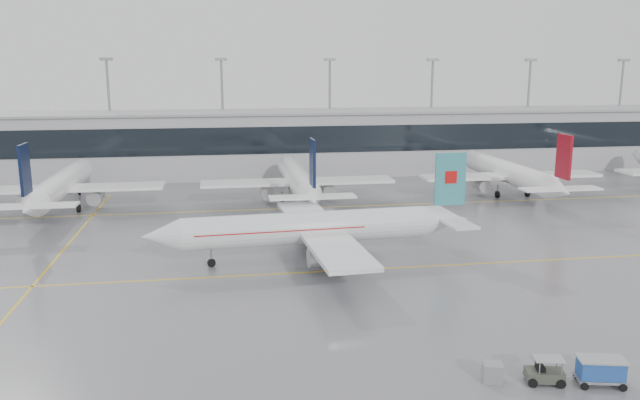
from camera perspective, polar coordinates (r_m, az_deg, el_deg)
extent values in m
plane|color=slate|center=(65.03, 1.68, -6.49)|extent=(320.00, 320.00, 0.00)
cube|color=yellow|center=(65.03, 1.68, -6.48)|extent=(120.00, 0.25, 0.01)
cube|color=yellow|center=(93.62, -1.74, -0.74)|extent=(120.00, 0.25, 0.01)
cube|color=yellow|center=(80.47, -22.01, -3.74)|extent=(0.25, 60.00, 0.01)
cube|color=#9F9FA3|center=(124.00, -3.67, 5.19)|extent=(180.00, 15.00, 12.00)
cube|color=black|center=(116.36, -3.32, 5.49)|extent=(180.00, 0.20, 5.00)
cube|color=gray|center=(123.42, -3.71, 8.05)|extent=(182.00, 16.00, 0.40)
cylinder|color=gray|center=(130.71, -18.63, 7.14)|extent=(0.50, 0.50, 22.00)
cube|color=gray|center=(130.37, -18.97, 12.09)|extent=(2.40, 1.00, 0.60)
cylinder|color=gray|center=(128.95, -8.87, 7.56)|extent=(0.50, 0.50, 22.00)
cube|color=gray|center=(128.60, -9.03, 12.59)|extent=(2.40, 1.00, 0.60)
cylinder|color=gray|center=(130.91, 0.89, 7.77)|extent=(0.50, 0.50, 22.00)
cube|color=gray|center=(130.57, 0.91, 12.72)|extent=(2.40, 1.00, 0.60)
cylinder|color=gray|center=(136.45, 10.11, 7.76)|extent=(0.50, 0.50, 22.00)
cube|color=gray|center=(136.12, 10.29, 12.50)|extent=(2.40, 1.00, 0.60)
cylinder|color=gray|center=(145.14, 18.42, 7.58)|extent=(0.50, 0.50, 22.00)
cube|color=gray|center=(144.83, 18.72, 12.03)|extent=(2.40, 1.00, 0.60)
cylinder|color=gray|center=(156.46, 25.65, 7.29)|extent=(0.50, 0.50, 22.00)
cube|color=gray|center=(156.17, 26.03, 11.42)|extent=(2.40, 1.00, 0.60)
cylinder|color=white|center=(67.38, -1.23, -2.56)|extent=(26.72, 5.17, 3.48)
cone|color=white|center=(66.16, -14.33, -3.21)|extent=(4.21, 3.73, 3.48)
cone|color=white|center=(72.22, 11.37, -1.80)|extent=(5.81, 3.83, 3.48)
cube|color=white|center=(67.79, 0.01, -2.81)|extent=(6.83, 29.02, 0.45)
cube|color=white|center=(72.23, 11.52, -1.56)|extent=(3.50, 11.22, 0.25)
cube|color=teal|center=(71.43, 11.82, 1.89)|extent=(3.62, 0.58, 5.94)
cylinder|color=#A0A0A2|center=(63.59, 0.53, -5.22)|extent=(3.73, 2.33, 2.10)
cylinder|color=#A0A0A2|center=(72.61, -1.21, -3.04)|extent=(3.73, 2.33, 2.10)
cylinder|color=gray|center=(66.85, -9.92, -5.07)|extent=(0.20, 0.20, 1.50)
cylinder|color=black|center=(67.07, -9.89, -5.68)|extent=(0.92, 0.36, 0.90)
cylinder|color=gray|center=(66.12, 1.36, -4.99)|extent=(0.24, 0.24, 1.50)
cylinder|color=black|center=(66.34, 1.36, -5.61)|extent=(1.13, 0.52, 1.10)
cylinder|color=gray|center=(70.97, 0.34, -3.80)|extent=(0.24, 0.24, 1.50)
cylinder|color=black|center=(71.18, 0.34, -4.38)|extent=(1.13, 0.52, 1.10)
cube|color=#B70F0F|center=(71.39, 11.82, 2.07)|extent=(1.43, 0.54, 1.40)
cube|color=#B70F0F|center=(66.82, -3.76, -2.53)|extent=(18.19, 4.66, 0.12)
cylinder|color=white|center=(99.83, -22.50, 1.37)|extent=(3.59, 27.36, 3.59)
cone|color=white|center=(114.93, -20.75, 2.79)|extent=(3.59, 4.00, 3.59)
cone|color=white|center=(84.18, -25.01, -0.67)|extent=(3.59, 5.60, 3.59)
cube|color=white|center=(98.46, -22.68, 0.98)|extent=(29.64, 5.00, 0.45)
cube|color=white|center=(83.94, -25.07, -0.50)|extent=(11.40, 2.80, 0.25)
cube|color=black|center=(82.97, -25.38, 2.54)|extent=(0.35, 3.60, 6.12)
cylinder|color=#A0A0A2|center=(100.45, -25.20, 0.10)|extent=(2.10, 3.60, 2.10)
cylinder|color=#A0A0A2|center=(98.19, -19.82, 0.28)|extent=(2.10, 3.60, 2.10)
cylinder|color=gray|center=(110.52, -21.16, 1.07)|extent=(0.20, 0.20, 1.56)
cylinder|color=black|center=(110.66, -21.13, 0.67)|extent=(0.30, 0.90, 0.90)
cylinder|color=gray|center=(98.55, -24.18, -0.36)|extent=(0.24, 0.24, 1.56)
cylinder|color=black|center=(98.70, -24.14, -0.81)|extent=(0.45, 1.10, 1.10)
cylinder|color=gray|center=(97.31, -21.23, -0.27)|extent=(0.24, 0.24, 1.56)
cylinder|color=black|center=(97.46, -21.19, -0.72)|extent=(0.45, 1.10, 1.10)
cylinder|color=white|center=(97.74, -2.13, 2.07)|extent=(3.59, 27.36, 3.59)
cone|color=white|center=(113.12, -3.10, 3.42)|extent=(3.59, 4.00, 3.59)
cone|color=white|center=(81.70, -0.72, 0.11)|extent=(3.59, 5.60, 3.59)
cube|color=white|center=(96.35, -2.02, 1.69)|extent=(29.64, 5.00, 0.45)
cube|color=white|center=(81.44, -0.70, 0.29)|extent=(11.40, 2.80, 0.25)
cube|color=black|center=(80.45, -0.69, 3.44)|extent=(0.35, 3.60, 6.12)
cylinder|color=#A0A0A2|center=(96.66, -4.88, 0.78)|extent=(2.10, 3.60, 2.10)
cylinder|color=#A0A0A2|center=(97.80, 0.74, 0.95)|extent=(2.10, 3.60, 2.10)
cylinder|color=gray|center=(108.64, -2.81, 1.69)|extent=(0.20, 0.20, 1.56)
cylinder|color=black|center=(108.78, -2.80, 1.29)|extent=(0.30, 0.90, 0.90)
cylinder|color=gray|center=(95.49, -3.49, 0.31)|extent=(0.24, 0.24, 1.56)
cylinder|color=black|center=(95.65, -3.48, -0.14)|extent=(0.45, 1.10, 1.10)
cylinder|color=gray|center=(96.12, -0.40, 0.41)|extent=(0.24, 0.24, 1.56)
cylinder|color=black|center=(96.27, -0.40, -0.04)|extent=(0.45, 1.10, 1.10)
cylinder|color=white|center=(107.66, 16.71, 2.49)|extent=(3.59, 27.36, 3.59)
cone|color=white|center=(121.80, 13.54, 3.72)|extent=(3.59, 4.00, 3.59)
cone|color=white|center=(93.34, 21.05, 0.80)|extent=(3.59, 5.60, 3.59)
cube|color=white|center=(106.40, 17.04, 2.15)|extent=(29.64, 5.00, 0.45)
cube|color=white|center=(93.12, 21.13, 0.96)|extent=(11.40, 2.80, 0.25)
cube|color=maroon|center=(92.25, 21.40, 3.71)|extent=(0.35, 3.60, 6.12)
cylinder|color=#A0A0A2|center=(105.09, 14.52, 1.34)|extent=(2.10, 3.60, 2.10)
cylinder|color=#A0A0A2|center=(109.27, 19.15, 1.46)|extent=(2.10, 3.60, 2.10)
cylinder|color=gray|center=(117.65, 14.40, 2.12)|extent=(0.20, 0.20, 1.56)
cylinder|color=black|center=(117.78, 14.38, 1.75)|extent=(0.30, 0.90, 0.90)
cylinder|color=gray|center=(104.75, 15.93, 0.91)|extent=(0.24, 0.24, 1.56)
cylinder|color=black|center=(104.90, 15.91, 0.49)|extent=(0.45, 1.10, 1.10)
cylinder|color=gray|center=(107.04, 18.46, 0.98)|extent=(0.24, 0.24, 1.56)
cylinder|color=black|center=(107.19, 18.43, 0.58)|extent=(0.45, 1.10, 1.10)
cone|color=white|center=(139.01, 27.02, 3.73)|extent=(3.59, 4.00, 3.59)
cube|color=#393E33|center=(45.62, 19.83, -14.83)|extent=(2.68, 1.85, 0.71)
cube|color=gray|center=(45.17, 20.20, -13.46)|extent=(2.19, 1.73, 0.06)
cube|color=black|center=(45.34, 19.49, -14.33)|extent=(0.68, 0.91, 0.41)
cylinder|color=gray|center=(46.16, 22.09, -14.75)|extent=(1.21, 0.36, 0.08)
cylinder|color=gray|center=(44.69, 19.44, -14.36)|extent=(0.08, 0.08, 0.92)
cylinder|color=gray|center=(45.66, 19.07, -13.75)|extent=(0.08, 0.08, 0.92)
cylinder|color=gray|center=(45.09, 21.25, -14.26)|extent=(0.08, 0.08, 0.92)
cylinder|color=gray|center=(46.05, 20.84, -13.66)|extent=(0.08, 0.08, 0.92)
cylinder|color=black|center=(44.93, 18.87, -15.55)|extent=(0.64, 0.34, 0.61)
cylinder|color=black|center=(46.07, 18.45, -14.80)|extent=(0.64, 0.34, 0.61)
cylinder|color=black|center=(45.42, 21.19, -15.41)|extent=(0.64, 0.34, 0.61)
cylinder|color=black|center=(46.55, 20.71, -14.68)|extent=(0.64, 0.34, 0.61)
cube|color=gray|center=(46.75, 24.21, -14.65)|extent=(3.31, 2.18, 0.18)
cube|color=#20489B|center=(46.45, 24.29, -13.87)|extent=(3.09, 2.03, 1.22)
cube|color=gray|center=(46.18, 24.36, -13.13)|extent=(3.34, 2.28, 0.10)
cylinder|color=black|center=(45.80, 23.04, -15.40)|extent=(0.54, 0.29, 0.51)
cylinder|color=black|center=(47.09, 22.44, -14.58)|extent=(0.54, 0.29, 0.51)
cylinder|color=black|center=(46.64, 25.97, -15.17)|extent=(0.54, 0.29, 0.51)
cylinder|color=black|center=(47.90, 25.29, -14.37)|extent=(0.54, 0.29, 0.51)
cube|color=gray|center=(44.81, 15.48, -14.93)|extent=(1.54, 1.48, 1.28)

